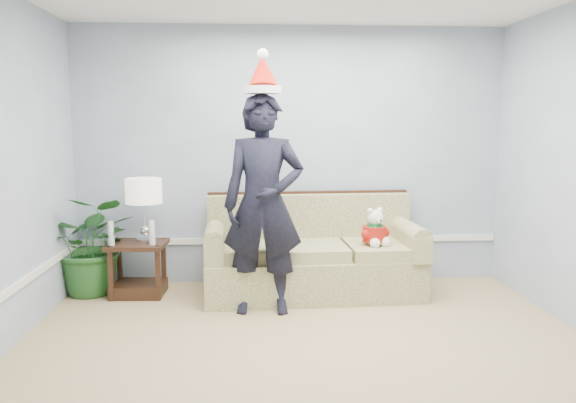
# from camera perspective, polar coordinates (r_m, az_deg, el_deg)

# --- Properties ---
(room_shell) EXTENTS (4.54, 5.04, 2.74)m
(room_shell) POSITION_cam_1_polar(r_m,az_deg,el_deg) (3.47, 3.13, 2.15)
(room_shell) COLOR tan
(room_shell) RESTS_ON ground
(wainscot_trim) EXTENTS (4.49, 4.99, 0.06)m
(wainscot_trim) POSITION_cam_1_polar(r_m,az_deg,el_deg) (4.83, -12.79, -7.23)
(wainscot_trim) COLOR white
(wainscot_trim) RESTS_ON room_shell
(sofa) EXTENTS (2.15, 0.99, 0.99)m
(sofa) POSITION_cam_1_polar(r_m,az_deg,el_deg) (5.68, 2.43, -5.78)
(sofa) COLOR #58602D
(sofa) RESTS_ON room_shell
(side_table) EXTENTS (0.58, 0.49, 0.53)m
(side_table) POSITION_cam_1_polar(r_m,az_deg,el_deg) (5.81, -14.95, -7.18)
(side_table) COLOR #341D13
(side_table) RESTS_ON room_shell
(table_lamp) EXTENTS (0.35, 0.35, 0.63)m
(table_lamp) POSITION_cam_1_polar(r_m,az_deg,el_deg) (5.67, -14.45, 0.78)
(table_lamp) COLOR silver
(table_lamp) RESTS_ON side_table
(candle_pair) EXTENTS (0.45, 0.06, 0.23)m
(candle_pair) POSITION_cam_1_polar(r_m,az_deg,el_deg) (5.60, -15.60, -3.20)
(candle_pair) COLOR silver
(candle_pair) RESTS_ON side_table
(houseplant) EXTENTS (0.96, 0.85, 1.00)m
(houseplant) POSITION_cam_1_polar(r_m,az_deg,el_deg) (5.93, -19.16, -4.13)
(houseplant) COLOR #215722
(houseplant) RESTS_ON room_shell
(man) EXTENTS (0.73, 0.50, 1.96)m
(man) POSITION_cam_1_polar(r_m,az_deg,el_deg) (4.99, -2.51, -0.31)
(man) COLOR black
(man) RESTS_ON room_shell
(santa_hat) EXTENTS (0.33, 0.37, 0.38)m
(santa_hat) POSITION_cam_1_polar(r_m,az_deg,el_deg) (4.97, -2.60, 12.74)
(santa_hat) COLOR white
(santa_hat) RESTS_ON man
(teddy_bear) EXTENTS (0.30, 0.30, 0.38)m
(teddy_bear) POSITION_cam_1_polar(r_m,az_deg,el_deg) (5.51, 8.80, -3.05)
(teddy_bear) COLOR white
(teddy_bear) RESTS_ON sofa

